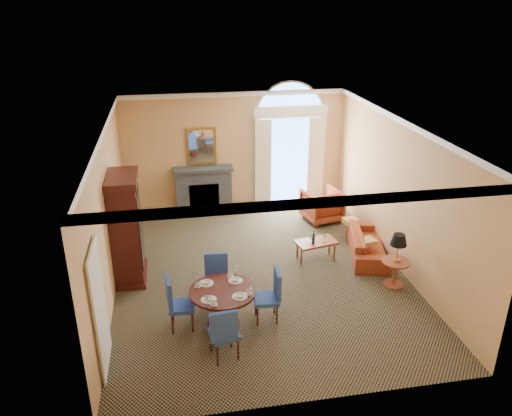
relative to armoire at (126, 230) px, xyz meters
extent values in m
plane|color=black|center=(2.72, -0.33, -1.09)|extent=(7.50, 7.50, 0.00)
cube|color=tan|center=(2.72, 3.42, 0.51)|extent=(6.00, 0.04, 3.20)
cube|color=tan|center=(-0.28, -0.33, 0.51)|extent=(0.04, 7.50, 3.20)
cube|color=tan|center=(5.72, -0.33, 0.51)|extent=(0.04, 7.50, 3.20)
cube|color=white|center=(2.72, -0.33, 2.11)|extent=(6.00, 7.50, 0.04)
cube|color=white|center=(2.72, -0.33, 2.05)|extent=(6.00, 7.50, 0.12)
cube|color=white|center=(-0.24, -2.73, -0.06)|extent=(0.08, 0.90, 2.06)
cube|color=#40464C|center=(1.82, 3.22, -0.49)|extent=(1.50, 0.40, 1.20)
cube|color=#40464C|center=(1.82, 3.19, 0.15)|extent=(1.60, 0.46, 0.08)
cube|color=gold|center=(1.82, 3.39, 0.71)|extent=(0.80, 0.04, 1.00)
cube|color=white|center=(1.82, 3.37, 0.71)|extent=(0.64, 0.02, 0.84)
cube|color=white|center=(4.22, 3.40, 0.16)|extent=(1.90, 0.04, 2.50)
cube|color=#8BB0E8|center=(4.22, 3.39, 0.16)|extent=(1.70, 0.02, 2.30)
cylinder|color=white|center=(4.22, 3.40, 1.41)|extent=(1.90, 0.04, 1.90)
cube|color=#EEE6CA|center=(3.47, 3.28, 0.16)|extent=(0.45, 0.06, 2.45)
cube|color=#EEE6CA|center=(4.97, 3.28, 0.16)|extent=(0.45, 0.06, 2.45)
cube|color=#EEE6CA|center=(4.22, 3.28, 1.56)|extent=(2.00, 0.08, 0.30)
cube|color=black|center=(0.00, 0.00, -0.04)|extent=(0.58, 1.05, 2.10)
cube|color=black|center=(0.00, 0.00, 1.09)|extent=(0.65, 1.15, 0.17)
cube|color=black|center=(0.00, 0.00, -1.04)|extent=(0.65, 1.15, 0.10)
cylinder|color=black|center=(1.73, -2.04, -0.37)|extent=(1.18, 1.18, 0.05)
cylinder|color=black|center=(1.73, -2.04, -0.75)|extent=(0.16, 0.16, 0.69)
cylinder|color=black|center=(1.73, -2.04, -1.06)|extent=(0.59, 0.59, 0.06)
cylinder|color=silver|center=(2.00, -1.77, -0.34)|extent=(0.27, 0.27, 0.01)
imported|color=silver|center=(2.00, -1.77, -0.32)|extent=(0.15, 0.15, 0.04)
imported|color=silver|center=(1.92, -1.61, -0.31)|extent=(0.09, 0.09, 0.07)
cylinder|color=silver|center=(1.47, -1.77, -0.34)|extent=(0.27, 0.27, 0.01)
imported|color=silver|center=(1.47, -1.77, -0.32)|extent=(0.15, 0.15, 0.04)
imported|color=silver|center=(1.30, -1.84, -0.31)|extent=(0.09, 0.09, 0.07)
cylinder|color=silver|center=(1.47, -2.30, -0.34)|extent=(0.27, 0.27, 0.01)
imported|color=silver|center=(1.47, -2.30, -0.32)|extent=(0.15, 0.15, 0.04)
imported|color=silver|center=(1.54, -2.46, -0.31)|extent=(0.09, 0.09, 0.07)
cylinder|color=silver|center=(2.00, -2.30, -0.34)|extent=(0.27, 0.27, 0.01)
imported|color=silver|center=(2.00, -2.30, -0.32)|extent=(0.15, 0.15, 0.04)
imported|color=silver|center=(2.16, -2.23, -0.31)|extent=(0.09, 0.09, 0.07)
cube|color=navy|center=(1.71, -1.35, -0.65)|extent=(0.53, 0.53, 0.08)
cube|color=navy|center=(1.71, -1.15, -0.36)|extent=(0.45, 0.08, 0.53)
cylinder|color=black|center=(1.92, -1.22, -0.89)|extent=(0.03, 0.03, 0.41)
cylinder|color=black|center=(1.58, -1.15, -0.89)|extent=(0.03, 0.03, 0.41)
cylinder|color=black|center=(1.85, -1.56, -0.89)|extent=(0.03, 0.03, 0.41)
cylinder|color=black|center=(1.51, -1.49, -0.89)|extent=(0.03, 0.03, 0.41)
cube|color=navy|center=(1.65, -2.87, -0.65)|extent=(0.53, 0.53, 0.08)
cube|color=navy|center=(1.63, -3.07, -0.36)|extent=(0.45, 0.11, 0.53)
cylinder|color=black|center=(1.52, -3.07, -0.89)|extent=(0.03, 0.03, 0.41)
cylinder|color=black|center=(1.86, -3.00, -0.89)|extent=(0.03, 0.03, 0.41)
cylinder|color=black|center=(1.44, -2.73, -0.89)|extent=(0.03, 0.03, 0.41)
cylinder|color=black|center=(1.78, -2.66, -0.89)|extent=(0.03, 0.03, 0.41)
cube|color=navy|center=(2.52, -2.00, -0.65)|extent=(0.48, 0.48, 0.08)
cube|color=navy|center=(2.72, -2.00, -0.36)|extent=(0.09, 0.45, 0.53)
cylinder|color=black|center=(2.68, -2.19, -0.89)|extent=(0.03, 0.03, 0.41)
cylinder|color=black|center=(2.71, -1.84, -0.89)|extent=(0.03, 0.03, 0.41)
cylinder|color=black|center=(2.33, -2.16, -0.89)|extent=(0.03, 0.03, 0.41)
cylinder|color=black|center=(2.36, -1.82, -0.89)|extent=(0.03, 0.03, 0.41)
cube|color=navy|center=(1.01, -1.96, -0.65)|extent=(0.46, 0.46, 0.08)
cube|color=navy|center=(0.81, -1.94, -0.36)|extent=(0.11, 0.45, 0.53)
cylinder|color=black|center=(0.84, -1.78, -0.89)|extent=(0.03, 0.03, 0.41)
cylinder|color=black|center=(0.83, -2.13, -0.89)|extent=(0.03, 0.03, 0.41)
cylinder|color=black|center=(1.19, -1.79, -0.89)|extent=(0.03, 0.03, 0.41)
cylinder|color=black|center=(1.18, -2.14, -0.89)|extent=(0.03, 0.03, 0.41)
imported|color=maroon|center=(5.27, 0.04, -0.81)|extent=(1.19, 2.04, 0.56)
imported|color=maroon|center=(4.81, 2.07, -0.67)|extent=(1.08, 1.10, 0.84)
cube|color=brown|center=(4.06, 0.04, -0.67)|extent=(0.97, 0.67, 0.05)
cylinder|color=brown|center=(3.68, -0.14, -0.90)|extent=(0.04, 0.04, 0.40)
cylinder|color=brown|center=(4.43, -0.14, -0.90)|extent=(0.04, 0.04, 0.40)
cylinder|color=brown|center=(3.68, 0.22, -0.90)|extent=(0.04, 0.04, 0.40)
cylinder|color=brown|center=(4.43, 0.22, -0.90)|extent=(0.04, 0.04, 0.40)
cylinder|color=brown|center=(5.32, -1.31, -0.54)|extent=(0.57, 0.57, 0.04)
cylinder|color=brown|center=(5.32, -1.31, -0.83)|extent=(0.08, 0.08, 0.53)
cylinder|color=brown|center=(5.32, -1.31, -1.07)|extent=(0.42, 0.42, 0.04)
camera|label=1|loc=(1.00, -9.46, 4.40)|focal=35.00mm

